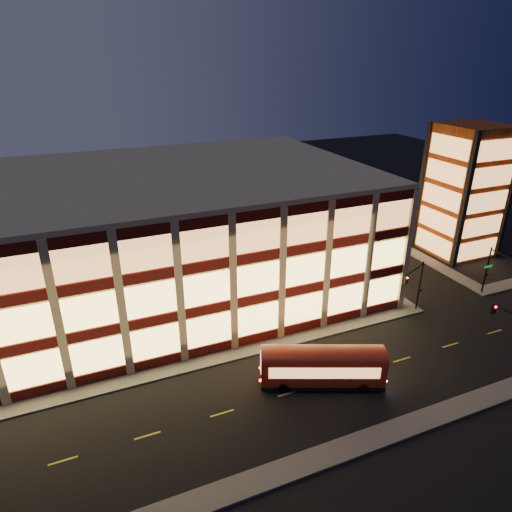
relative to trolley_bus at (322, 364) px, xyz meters
name	(u,v)px	position (x,y,z in m)	size (l,w,h in m)	color
ground	(221,364)	(-7.26, 5.90, -1.99)	(200.00, 200.00, 0.00)	black
sidewalk_office_south	(187,365)	(-10.26, 6.90, -1.92)	(54.00, 2.00, 0.15)	#514F4C
sidewalk_office_east	(335,256)	(15.74, 22.90, -1.92)	(2.00, 30.00, 0.15)	#514F4C
sidewalk_tower_west	(398,244)	(26.74, 22.90, -1.92)	(2.00, 30.00, 0.15)	#514F4C
sidewalk_near	(282,472)	(-7.26, -7.10, -1.92)	(100.00, 2.00, 0.15)	#514F4C
office_building	(148,235)	(-10.17, 22.81, 5.25)	(50.45, 30.45, 14.50)	tan
stair_tower	(464,191)	(32.70, 17.85, 7.00)	(8.60, 8.60, 18.00)	#8C3814
traffic_signal_far	(415,281)	(14.95, 6.13, 2.12)	(3.79, 1.87, 6.00)	black
traffic_signal_right	(499,267)	(26.24, 5.27, 2.11)	(1.20, 4.37, 6.00)	black
trolley_bus	(322,364)	(0.00, 0.00, 0.00)	(10.81, 6.61, 3.60)	maroon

